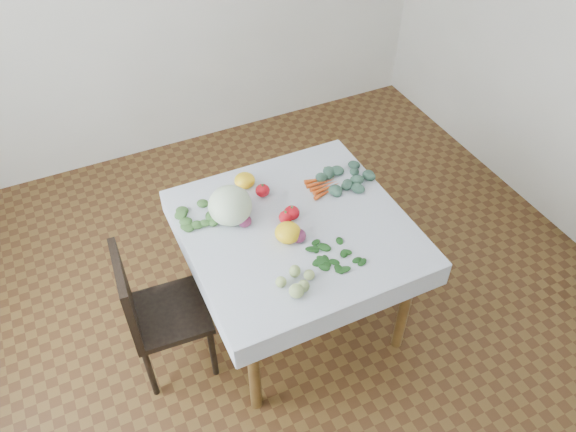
# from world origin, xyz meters

# --- Properties ---
(ground) EXTENTS (4.00, 4.00, 0.00)m
(ground) POSITION_xyz_m (0.00, 0.00, 0.00)
(ground) COLOR brown
(table) EXTENTS (1.00, 1.00, 0.75)m
(table) POSITION_xyz_m (0.00, 0.00, 0.65)
(table) COLOR brown
(table) RESTS_ON ground
(tablecloth) EXTENTS (1.12, 1.12, 0.01)m
(tablecloth) POSITION_xyz_m (0.00, 0.00, 0.75)
(tablecloth) COLOR white
(tablecloth) RESTS_ON table
(chair) EXTENTS (0.42, 0.42, 0.86)m
(chair) POSITION_xyz_m (-0.80, 0.01, 0.49)
(chair) COLOR black
(chair) RESTS_ON ground
(cabbage) EXTENTS (0.26, 0.26, 0.20)m
(cabbage) POSITION_xyz_m (-0.28, 0.18, 0.86)
(cabbage) COLOR silver
(cabbage) RESTS_ON tablecloth
(tomato_a) EXTENTS (0.11, 0.11, 0.08)m
(tomato_a) POSITION_xyz_m (-0.19, 0.26, 0.79)
(tomato_a) COLOR red
(tomato_a) RESTS_ON tablecloth
(tomato_b) EXTENTS (0.10, 0.10, 0.07)m
(tomato_b) POSITION_xyz_m (-0.06, 0.29, 0.79)
(tomato_b) COLOR red
(tomato_b) RESTS_ON tablecloth
(tomato_c) EXTENTS (0.10, 0.10, 0.07)m
(tomato_c) POSITION_xyz_m (0.00, 0.06, 0.79)
(tomato_c) COLOR red
(tomato_c) RESTS_ON tablecloth
(tomato_d) EXTENTS (0.08, 0.08, 0.06)m
(tomato_d) POSITION_xyz_m (-0.04, 0.05, 0.79)
(tomato_d) COLOR red
(tomato_d) RESTS_ON tablecloth
(heirloom_back) EXTENTS (0.14, 0.14, 0.08)m
(heirloom_back) POSITION_xyz_m (-0.12, 0.40, 0.80)
(heirloom_back) COLOR #FFB01A
(heirloom_back) RESTS_ON tablecloth
(heirloom_front) EXTENTS (0.17, 0.17, 0.09)m
(heirloom_front) POSITION_xyz_m (-0.08, -0.07, 0.80)
(heirloom_front) COLOR #FFB01A
(heirloom_front) RESTS_ON tablecloth
(onion_a) EXTENTS (0.09, 0.09, 0.06)m
(onion_a) POSITION_xyz_m (-0.24, 0.11, 0.79)
(onion_a) COLOR #57183F
(onion_a) RESTS_ON tablecloth
(onion_b) EXTENTS (0.08, 0.08, 0.07)m
(onion_b) POSITION_xyz_m (-0.04, -0.10, 0.79)
(onion_b) COLOR #57183F
(onion_b) RESTS_ON tablecloth
(tomatillo_cluster) EXTENTS (0.17, 0.12, 0.05)m
(tomatillo_cluster) POSITION_xyz_m (-0.18, -0.35, 0.78)
(tomatillo_cluster) COLOR #BBD078
(tomatillo_cluster) RESTS_ON tablecloth
(carrot_bunch) EXTENTS (0.18, 0.17, 0.03)m
(carrot_bunch) POSITION_xyz_m (0.27, 0.21, 0.77)
(carrot_bunch) COLOR orange
(carrot_bunch) RESTS_ON tablecloth
(kale_bunch) EXTENTS (0.30, 0.23, 0.04)m
(kale_bunch) POSITION_xyz_m (0.41, 0.19, 0.78)
(kale_bunch) COLOR #3D6550
(kale_bunch) RESTS_ON tablecloth
(basil_bunch) EXTENTS (0.27, 0.22, 0.01)m
(basil_bunch) POSITION_xyz_m (0.11, -0.26, 0.76)
(basil_bunch) COLOR #1C4F18
(basil_bunch) RESTS_ON tablecloth
(dill_bunch) EXTENTS (0.23, 0.22, 0.03)m
(dill_bunch) POSITION_xyz_m (-0.40, 0.28, 0.77)
(dill_bunch) COLOR #3C6E32
(dill_bunch) RESTS_ON tablecloth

